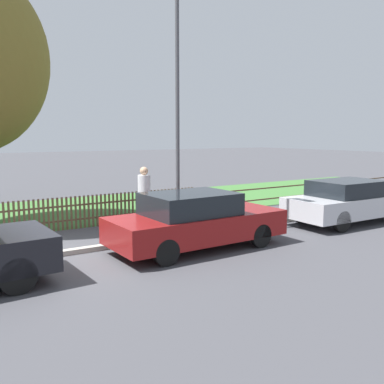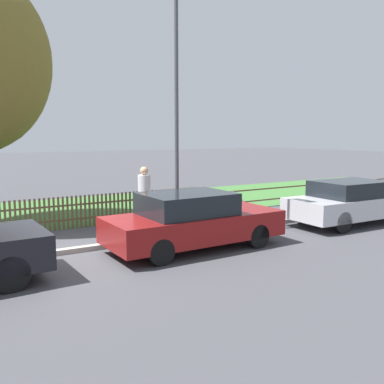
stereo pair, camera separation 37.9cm
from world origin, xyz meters
name	(u,v)px [view 1 (the left image)]	position (x,y,z in m)	size (l,w,h in m)	color
ground_plane	(65,256)	(0.00, 0.00, 0.00)	(120.00, 120.00, 0.00)	#424247
kerb_stone	(64,253)	(0.00, 0.10, 0.06)	(41.23, 0.20, 0.12)	#9E998E
grass_strip	(16,216)	(0.00, 5.87, 0.01)	(41.23, 6.24, 0.01)	#3D7033
park_fence	(37,216)	(0.00, 2.77, 0.49)	(41.23, 0.05, 0.99)	brown
parked_car_navy_estate	(195,221)	(2.92, -1.05, 0.71)	(4.45, 1.89, 1.41)	maroon
parked_car_red_compact	(350,201)	(8.82, -1.06, 0.70)	(4.60, 1.87, 1.37)	#BCBCC1
covered_motorcycle	(223,205)	(5.22, 0.90, 0.62)	(1.80, 0.78, 1.01)	black
pedestrian_near_fence	(144,194)	(2.87, 1.66, 1.05)	(0.53, 0.53, 1.86)	black
street_lamp	(179,85)	(3.31, 0.36, 4.11)	(0.20, 0.78, 6.68)	#47474C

